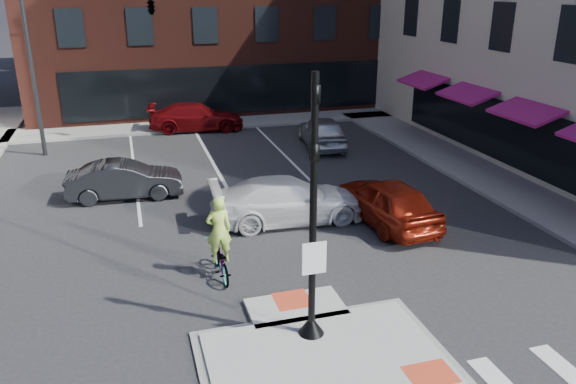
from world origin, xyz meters
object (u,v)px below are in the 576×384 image
object	(u,v)px
red_sedan	(387,201)
bg_car_silver	(322,131)
white_pickup	(288,200)
bg_car_red	(196,117)
bg_car_dark	(125,180)
cyclist	(220,250)

from	to	relation	value
red_sedan	bg_car_silver	size ratio (longest dim) A/B	1.03
white_pickup	bg_car_red	distance (m)	13.84
red_sedan	white_pickup	distance (m)	3.36
bg_car_silver	bg_car_dark	bearing A→B (deg)	32.49
red_sedan	bg_car_dark	bearing A→B (deg)	-36.17
bg_car_silver	bg_car_red	xyz separation A→B (m)	(-5.59, 5.16, -0.02)
red_sedan	bg_car_dark	world-z (taller)	red_sedan
white_pickup	cyclist	distance (m)	4.35
bg_car_red	cyclist	distance (m)	17.08
white_pickup	bg_car_dark	world-z (taller)	white_pickup
bg_car_red	cyclist	xyz separation A→B (m)	(-1.65, -17.00, 0.04)
red_sedan	bg_car_silver	world-z (taller)	red_sedan
bg_car_dark	red_sedan	bearing A→B (deg)	-117.68
bg_car_dark	cyclist	xyz separation A→B (m)	(2.40, -7.14, 0.09)
red_sedan	white_pickup	size ratio (longest dim) A/B	0.88
bg_car_red	bg_car_silver	bearing A→B (deg)	-124.79
white_pickup	cyclist	size ratio (longest dim) A/B	2.23
white_pickup	red_sedan	bearing A→B (deg)	-107.01
white_pickup	bg_car_silver	xyz separation A→B (m)	(4.32, 8.62, 0.01)
red_sedan	white_pickup	bearing A→B (deg)	-24.86
bg_car_red	cyclist	world-z (taller)	cyclist
white_pickup	bg_car_silver	bearing A→B (deg)	-24.31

